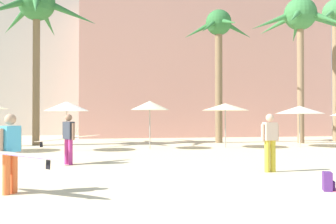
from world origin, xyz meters
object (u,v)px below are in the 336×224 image
(palm_tree_far_right, at_px, (300,23))
(person_mid_right, at_px, (69,137))
(palm_tree_center, at_px, (36,12))
(palm_tree_right, at_px, (336,28))
(cafe_umbrella_4, at_px, (150,106))
(cafe_umbrella_1, at_px, (67,106))
(person_far_right, at_px, (9,151))
(palm_tree_far_left, at_px, (219,37))
(person_near_left, at_px, (270,140))
(cafe_umbrella_6, at_px, (225,107))
(cafe_umbrella_2, at_px, (300,110))
(backpack, at_px, (328,182))

(palm_tree_far_right, height_order, person_mid_right, palm_tree_far_right)
(palm_tree_center, height_order, palm_tree_right, palm_tree_right)
(palm_tree_right, height_order, cafe_umbrella_4, palm_tree_right)
(cafe_umbrella_1, distance_m, person_far_right, 10.47)
(palm_tree_far_left, height_order, person_far_right, palm_tree_far_left)
(palm_tree_right, bearing_deg, person_near_left, -131.29)
(person_far_right, bearing_deg, cafe_umbrella_4, -78.64)
(palm_tree_far_left, relative_size, person_far_right, 3.49)
(cafe_umbrella_1, height_order, person_far_right, cafe_umbrella_1)
(cafe_umbrella_6, bearing_deg, palm_tree_far_left, 76.95)
(cafe_umbrella_2, height_order, backpack, cafe_umbrella_2)
(cafe_umbrella_6, distance_m, person_near_left, 8.90)
(cafe_umbrella_1, relative_size, person_near_left, 1.38)
(palm_tree_center, xyz_separation_m, person_far_right, (1.77, -14.45, -6.91))
(cafe_umbrella_1, bearing_deg, palm_tree_center, 117.18)
(backpack, height_order, person_near_left, person_near_left)
(palm_tree_center, xyz_separation_m, backpack, (8.67, -15.29, -7.64))
(palm_tree_far_left, height_order, cafe_umbrella_2, palm_tree_far_left)
(palm_tree_center, bearing_deg, person_mid_right, -74.52)
(cafe_umbrella_2, height_order, person_mid_right, cafe_umbrella_2)
(cafe_umbrella_6, distance_m, person_far_right, 13.77)
(palm_tree_far_left, distance_m, person_mid_right, 13.95)
(palm_tree_far_left, relative_size, cafe_umbrella_1, 3.54)
(palm_tree_right, bearing_deg, cafe_umbrella_2, -142.21)
(palm_tree_far_left, bearing_deg, cafe_umbrella_4, -143.35)
(cafe_umbrella_1, relative_size, cafe_umbrella_6, 0.95)
(palm_tree_right, relative_size, person_mid_right, 4.05)
(cafe_umbrella_2, distance_m, person_near_left, 10.40)
(cafe_umbrella_4, bearing_deg, cafe_umbrella_2, -1.10)
(cafe_umbrella_4, xyz_separation_m, person_far_right, (-4.46, -10.72, -1.32))
(cafe_umbrella_6, bearing_deg, cafe_umbrella_4, 179.98)
(palm_tree_right, distance_m, person_mid_right, 20.50)
(person_far_right, bearing_deg, person_near_left, -129.53)
(palm_tree_right, relative_size, backpack, 23.03)
(cafe_umbrella_1, bearing_deg, palm_tree_far_left, 23.77)
(palm_tree_far_left, distance_m, palm_tree_center, 11.22)
(palm_tree_far_right, relative_size, cafe_umbrella_6, 3.65)
(palm_tree_far_right, height_order, cafe_umbrella_6, palm_tree_far_right)
(cafe_umbrella_4, height_order, backpack, cafe_umbrella_4)
(palm_tree_right, xyz_separation_m, person_mid_right, (-16.93, -9.34, -6.79))
(backpack, bearing_deg, cafe_umbrella_6, 106.53)
(person_mid_right, bearing_deg, person_near_left, -67.92)
(backpack, bearing_deg, palm_tree_far_right, 86.57)
(palm_tree_far_left, xyz_separation_m, person_mid_right, (-8.57, -9.33, -5.84))
(cafe_umbrella_4, relative_size, backpack, 5.91)
(person_far_right, bearing_deg, backpack, -152.94)
(cafe_umbrella_1, bearing_deg, cafe_umbrella_6, 2.23)
(palm_tree_far_left, xyz_separation_m, palm_tree_center, (-11.17, 0.06, 1.06))
(cafe_umbrella_4, bearing_deg, person_far_right, -112.58)
(person_mid_right, xyz_separation_m, person_near_left, (6.09, -3.01, 0.02))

